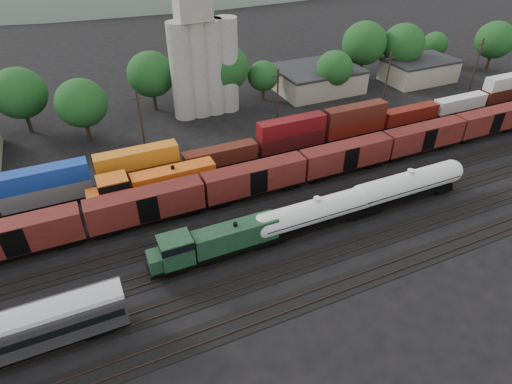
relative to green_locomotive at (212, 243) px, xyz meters
name	(u,v)px	position (x,y,z in m)	size (l,w,h in m)	color
ground	(270,215)	(10.12, 5.00, -2.60)	(600.00, 600.00, 0.00)	black
tracks	(270,215)	(10.12, 5.00, -2.56)	(180.00, 33.20, 0.20)	black
green_locomotive	(212,243)	(0.00, 0.00, 0.00)	(17.25, 3.04, 4.57)	black
tank_car_a	(316,212)	(14.09, 0.00, 0.19)	(17.98, 3.22, 4.71)	silver
tank_car_b	(408,184)	(28.96, 0.00, 0.34)	(19.01, 3.40, 4.98)	silver
orange_locomotive	(151,185)	(-3.67, 15.00, 0.19)	(19.72, 3.29, 4.93)	black
boxcar_string	(255,178)	(10.03, 10.00, 0.52)	(169.00, 2.90, 4.20)	black
container_wall	(212,153)	(7.21, 20.00, 0.21)	(165.60, 2.60, 5.80)	black
grain_silo	(203,57)	(13.40, 41.00, 8.65)	(13.40, 5.00, 29.00)	#9E9B90
industrial_sheds	(223,99)	(16.75, 40.25, -0.04)	(119.38, 17.26, 5.10)	#9E937F
tree_band	(144,81)	(2.05, 42.76, 5.13)	(164.45, 23.47, 14.54)	black
utility_poles	(213,113)	(10.12, 27.00, 3.61)	(122.20, 0.36, 12.00)	black
distant_hills	(125,6)	(34.04, 265.00, -23.16)	(860.00, 286.00, 130.00)	#59665B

